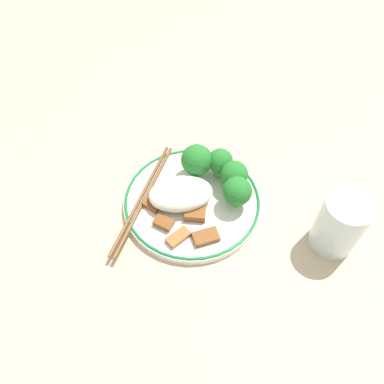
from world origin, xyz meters
The scene contains 14 objects.
ground_plane centered at (0.00, 0.00, 0.00)m, with size 3.00×3.00×0.00m, color #C6B28E.
plate centered at (0.00, 0.00, 0.01)m, with size 0.23×0.23×0.01m.
rice_mound centered at (0.02, 0.00, 0.03)m, with size 0.10×0.07×0.04m.
broccoli_back_left centered at (-0.07, 0.02, 0.05)m, with size 0.05×0.05×0.06m.
broccoli_back_center centered at (-0.07, -0.02, 0.04)m, with size 0.05×0.05×0.05m.
broccoli_back_right centered at (-0.05, -0.05, 0.04)m, with size 0.04×0.04×0.06m.
broccoli_mid_left centered at (-0.02, -0.05, 0.05)m, with size 0.05×0.05×0.06m.
meat_near_front centered at (-0.01, 0.08, 0.02)m, with size 0.04×0.03×0.01m.
meat_near_left centered at (0.06, 0.00, 0.02)m, with size 0.04×0.04×0.01m.
meat_near_right centered at (0.03, 0.07, 0.02)m, with size 0.04×0.04×0.01m.
meat_near_back centered at (0.05, 0.04, 0.02)m, with size 0.04×0.03×0.01m.
meat_on_rice_edge centered at (0.00, 0.03, 0.02)m, with size 0.04×0.03×0.01m.
chopsticks centered at (0.08, -0.01, 0.02)m, with size 0.12×0.21×0.01m.
drinking_glass centered at (-0.20, 0.10, 0.05)m, with size 0.07×0.07×0.10m.
Camera 1 is at (0.06, 0.36, 0.51)m, focal length 35.00 mm.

